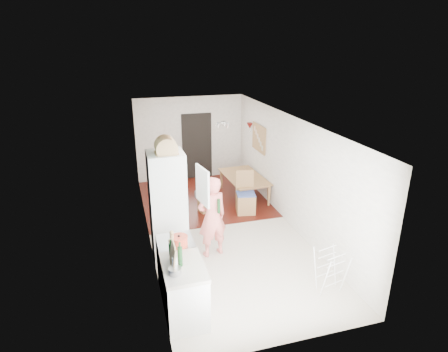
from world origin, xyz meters
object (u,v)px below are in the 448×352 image
person (212,210)px  dining_chair (246,193)px  drying_rack (330,271)px  stool (205,205)px  dining_table (245,188)px

person → dining_chair: (1.25, 1.62, -0.45)m
person → drying_rack: (1.62, -1.66, -0.59)m
person → stool: size_ratio=5.21×
drying_rack → dining_chair: bearing=83.2°
person → dining_chair: bearing=-141.0°
dining_table → dining_chair: (-0.31, -0.96, 0.27)m
stool → drying_rack: 3.84m
person → stool: bearing=-112.1°
stool → person: bearing=-98.9°
dining_chair → drying_rack: 3.30m
person → dining_table: bearing=-134.5°
dining_table → drying_rack: drying_rack is taller
dining_table → dining_chair: dining_chair is taller
person → stool: (0.30, 1.94, -0.78)m
dining_table → stool: size_ratio=3.87×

